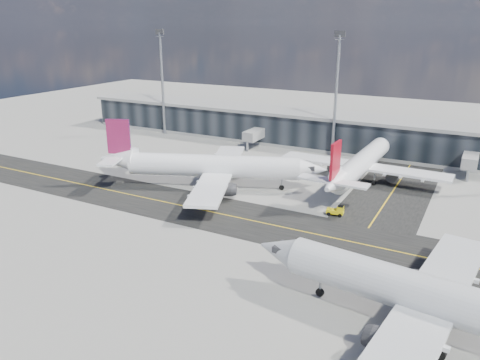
{
  "coord_description": "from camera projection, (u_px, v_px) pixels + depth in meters",
  "views": [
    {
      "loc": [
        31.96,
        -58.53,
        30.61
      ],
      "look_at": [
        -3.93,
        8.25,
        5.0
      ],
      "focal_mm": 35.0,
      "sensor_mm": 36.0,
      "label": 1
    }
  ],
  "objects": [
    {
      "name": "airliner_near",
      "position": [
        448.0,
        303.0,
        46.18
      ],
      "size": [
        43.9,
        37.53,
        13.0
      ],
      "rotation": [
        0.0,
        0.0,
        1.45
      ],
      "color": "silver",
      "rests_on": "ground"
    },
    {
      "name": "terminal_concourse",
      "position": [
        342.0,
        134.0,
        117.49
      ],
      "size": [
        152.0,
        19.8,
        8.8
      ],
      "color": "black",
      "rests_on": "ground"
    },
    {
      "name": "airliner_redtail",
      "position": [
        361.0,
        164.0,
        93.08
      ],
      "size": [
        34.14,
        40.11,
        11.9
      ],
      "rotation": [
        0.0,
        0.0,
        -0.03
      ],
      "color": "white",
      "rests_on": "ground"
    },
    {
      "name": "ground",
      "position": [
        237.0,
        229.0,
        72.98
      ],
      "size": [
        300.0,
        300.0,
        0.0
      ],
      "primitive_type": "plane",
      "color": "gray",
      "rests_on": "ground"
    },
    {
      "name": "floodlight_masts",
      "position": [
        336.0,
        91.0,
        108.04
      ],
      "size": [
        102.5,
        0.7,
        28.9
      ],
      "color": "gray",
      "rests_on": "ground"
    },
    {
      "name": "airliner_af",
      "position": [
        210.0,
        166.0,
        90.12
      ],
      "size": [
        42.43,
        36.71,
        13.04
      ],
      "rotation": [
        0.0,
        0.0,
        -1.2
      ],
      "color": "white",
      "rests_on": "ground"
    },
    {
      "name": "taxiway_lanes",
      "position": [
        287.0,
        210.0,
        80.18
      ],
      "size": [
        180.0,
        63.0,
        0.03
      ],
      "color": "black",
      "rests_on": "ground"
    },
    {
      "name": "service_van",
      "position": [
        362.0,
        162.0,
        105.8
      ],
      "size": [
        4.36,
        5.41,
        1.37
      ],
      "primitive_type": "imported",
      "rotation": [
        0.0,
        0.0,
        0.5
      ],
      "color": "white",
      "rests_on": "ground"
    },
    {
      "name": "baggage_tug",
      "position": [
        337.0,
        211.0,
        77.81
      ],
      "size": [
        2.94,
        1.74,
        1.75
      ],
      "rotation": [
        0.0,
        0.0,
        -1.45
      ],
      "color": "yellow",
      "rests_on": "ground"
    }
  ]
}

